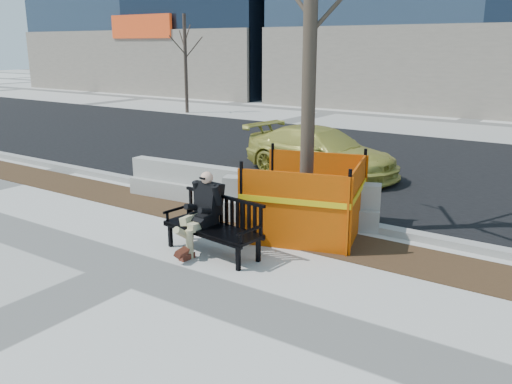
# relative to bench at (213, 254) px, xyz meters

# --- Properties ---
(ground) EXTENTS (120.00, 120.00, 0.00)m
(ground) POSITION_rel_bench_xyz_m (-0.58, -1.13, 0.00)
(ground) COLOR beige
(ground) RESTS_ON ground
(mulch_strip) EXTENTS (40.00, 1.20, 0.02)m
(mulch_strip) POSITION_rel_bench_xyz_m (-0.58, 1.47, 0.00)
(mulch_strip) COLOR #47301C
(mulch_strip) RESTS_ON ground
(asphalt_street) EXTENTS (60.00, 10.40, 0.01)m
(asphalt_street) POSITION_rel_bench_xyz_m (-0.58, 7.67, 0.00)
(asphalt_street) COLOR black
(asphalt_street) RESTS_ON ground
(curb) EXTENTS (60.00, 0.25, 0.12)m
(curb) POSITION_rel_bench_xyz_m (-0.58, 2.42, 0.06)
(curb) COLOR #9E9B93
(curb) RESTS_ON ground
(bench) EXTENTS (1.75, 0.79, 0.90)m
(bench) POSITION_rel_bench_xyz_m (0.00, 0.00, 0.00)
(bench) COLOR black
(bench) RESTS_ON ground
(seated_man) EXTENTS (0.62, 0.94, 1.24)m
(seated_man) POSITION_rel_bench_xyz_m (-0.23, 0.07, 0.00)
(seated_man) COLOR black
(seated_man) RESTS_ON ground
(tree_fence) EXTENTS (3.38, 3.38, 6.84)m
(tree_fence) POSITION_rel_bench_xyz_m (0.70, 1.67, 0.00)
(tree_fence) COLOR #DF4801
(tree_fence) RESTS_ON ground
(sedan) EXTENTS (4.27, 2.26, 1.18)m
(sedan) POSITION_rel_bench_xyz_m (-1.10, 5.60, 0.00)
(sedan) COLOR gold
(sedan) RESTS_ON ground
(jersey_barrier_left) EXTENTS (2.77, 0.76, 0.78)m
(jersey_barrier_left) POSITION_rel_bench_xyz_m (-2.34, 2.10, 0.00)
(jersey_barrier_left) COLOR #ABA9A0
(jersey_barrier_left) RESTS_ON ground
(jersey_barrier_right) EXTENTS (2.84, 1.54, 0.81)m
(jersey_barrier_right) POSITION_rel_bench_xyz_m (0.36, 2.06, 0.00)
(jersey_barrier_right) COLOR #9F9C94
(jersey_barrier_right) RESTS_ON ground
(far_tree_left) EXTENTS (1.93, 1.93, 4.85)m
(far_tree_left) POSITION_rel_bench_xyz_m (-12.36, 13.42, 0.00)
(far_tree_left) COLOR #47382D
(far_tree_left) RESTS_ON ground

